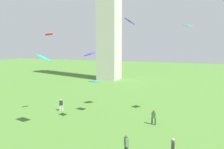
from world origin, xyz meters
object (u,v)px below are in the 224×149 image
at_px(kite_flying_0, 49,34).
at_px(kite_flying_4, 188,26).
at_px(person_2, 173,147).
at_px(kite_flying_3, 44,58).
at_px(kite_flying_5, 90,54).
at_px(kite_flying_1, 129,21).
at_px(person_3, 61,104).
at_px(kite_flying_2, 94,81).
at_px(person_0, 154,116).
at_px(person_1, 126,144).

distance_m(kite_flying_0, kite_flying_4, 17.23).
bearing_deg(person_2, kite_flying_3, -99.79).
bearing_deg(kite_flying_5, kite_flying_1, 86.94).
height_order(person_3, kite_flying_4, kite_flying_4).
bearing_deg(kite_flying_3, person_3, 125.57).
xyz_separation_m(kite_flying_0, kite_flying_1, (8.66, 5.62, 1.78)).
bearing_deg(kite_flying_2, kite_flying_1, -138.56).
bearing_deg(kite_flying_1, person_0, -110.21).
distance_m(person_2, kite_flying_4, 15.42).
bearing_deg(person_1, kite_flying_0, -157.61).
xyz_separation_m(person_1, kite_flying_2, (-7.83, 9.31, 3.29)).
relative_size(person_1, person_3, 1.07).
height_order(person_1, kite_flying_3, kite_flying_3).
height_order(person_0, kite_flying_3, kite_flying_3).
bearing_deg(person_1, kite_flying_4, 122.11).
bearing_deg(person_3, person_1, 103.21).
bearing_deg(kite_flying_2, person_3, 25.46).
bearing_deg(kite_flying_3, person_0, 42.00).
bearing_deg(person_3, kite_flying_2, 150.07).
xyz_separation_m(kite_flying_4, kite_flying_5, (-9.95, -6.84, -3.36)).
bearing_deg(person_0, kite_flying_4, 64.87).
distance_m(person_0, kite_flying_2, 9.13).
bearing_deg(person_1, kite_flying_1, 156.16).
bearing_deg(kite_flying_4, kite_flying_1, 121.50).
bearing_deg(person_2, person_3, -119.63).
height_order(kite_flying_0, kite_flying_3, kite_flying_0).
relative_size(person_0, kite_flying_0, 1.62).
distance_m(person_3, kite_flying_2, 5.90).
bearing_deg(person_2, person_0, -162.20).
bearing_deg(kite_flying_4, person_1, -170.15).
distance_m(person_1, kite_flying_0, 16.76).
distance_m(person_3, kite_flying_0, 9.80).
height_order(person_0, kite_flying_4, kite_flying_4).
bearing_deg(kite_flying_5, kite_flying_2, 130.95).
height_order(person_1, person_2, person_1).
height_order(kite_flying_1, kite_flying_4, kite_flying_1).
distance_m(person_1, kite_flying_5, 11.03).
bearing_deg(kite_flying_1, kite_flying_0, 143.57).
xyz_separation_m(person_0, kite_flying_0, (-12.98, -1.89, 9.52)).
bearing_deg(person_1, kite_flying_5, -172.57).
xyz_separation_m(kite_flying_1, kite_flying_4, (7.34, 0.71, -0.80)).
xyz_separation_m(kite_flying_0, kite_flying_3, (2.50, -4.03, -2.75)).
bearing_deg(kite_flying_2, person_1, 141.69).
relative_size(kite_flying_2, kite_flying_4, 1.03).
bearing_deg(kite_flying_0, kite_flying_3, -112.88).
bearing_deg(kite_flying_3, kite_flying_1, 69.98).
xyz_separation_m(person_3, kite_flying_3, (2.62, -6.16, 6.81)).
distance_m(kite_flying_0, kite_flying_2, 8.39).
xyz_separation_m(kite_flying_0, kite_flying_4, (16.00, 6.33, 0.98)).
bearing_deg(person_3, kite_flying_0, 49.48).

